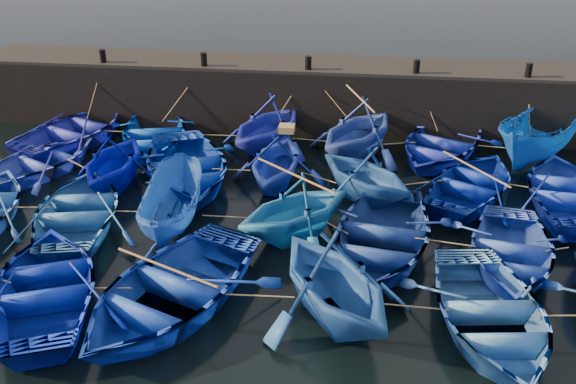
# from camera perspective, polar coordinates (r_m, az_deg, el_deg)

# --- Properties ---
(ground) EXTENTS (120.00, 120.00, 0.00)m
(ground) POSITION_cam_1_polar(r_m,az_deg,el_deg) (16.96, -1.29, -7.04)
(ground) COLOR black
(ground) RESTS_ON ground
(quay_wall) EXTENTS (26.00, 2.50, 2.50)m
(quay_wall) POSITION_cam_1_polar(r_m,az_deg,el_deg) (25.81, 1.95, 8.50)
(quay_wall) COLOR black
(quay_wall) RESTS_ON ground
(quay_top) EXTENTS (26.00, 2.50, 0.12)m
(quay_top) POSITION_cam_1_polar(r_m,az_deg,el_deg) (25.42, 1.99, 11.29)
(quay_top) COLOR black
(quay_top) RESTS_ON quay_wall
(bollard_0) EXTENTS (0.24, 0.24, 0.50)m
(bollard_0) POSITION_cam_1_polar(r_m,az_deg,el_deg) (26.37, -16.14, 11.55)
(bollard_0) COLOR black
(bollard_0) RESTS_ON quay_top
(bollard_1) EXTENTS (0.24, 0.24, 0.50)m
(bollard_1) POSITION_cam_1_polar(r_m,az_deg,el_deg) (25.12, -7.50, 11.62)
(bollard_1) COLOR black
(bollard_1) RESTS_ON quay_top
(bollard_2) EXTENTS (0.24, 0.24, 0.50)m
(bollard_2) POSITION_cam_1_polar(r_m,az_deg,el_deg) (24.47, 1.82, 11.41)
(bollard_2) COLOR black
(bollard_2) RESTS_ON quay_top
(bollard_3) EXTENTS (0.24, 0.24, 0.50)m
(bollard_3) POSITION_cam_1_polar(r_m,az_deg,el_deg) (24.47, 11.36, 10.90)
(bollard_3) COLOR black
(bollard_3) RESTS_ON quay_top
(bollard_4) EXTENTS (0.24, 0.24, 0.50)m
(bollard_4) POSITION_cam_1_polar(r_m,az_deg,el_deg) (25.11, 20.62, 10.11)
(bollard_4) COLOR black
(bollard_4) RESTS_ON quay_top
(boat_0) EXTENTS (5.42, 6.21, 1.08)m
(boat_0) POSITION_cam_1_polar(r_m,az_deg,el_deg) (25.64, -18.43, 5.25)
(boat_0) COLOR #1F2595
(boat_0) RESTS_ON ground
(boat_1) EXTENTS (4.71, 5.76, 1.05)m
(boat_1) POSITION_cam_1_polar(r_m,az_deg,el_deg) (24.57, -11.91, 5.10)
(boat_1) COLOR #063DC4
(boat_1) RESTS_ON ground
(boat_2) EXTENTS (4.91, 5.18, 2.14)m
(boat_2) POSITION_cam_1_polar(r_m,az_deg,el_deg) (23.48, -1.82, 6.09)
(boat_2) COLOR #1D27A4
(boat_2) RESTS_ON ground
(boat_3) EXTENTS (5.28, 5.48, 2.22)m
(boat_3) POSITION_cam_1_polar(r_m,az_deg,el_deg) (23.06, 6.26, 5.62)
(boat_3) COLOR #284397
(boat_3) RESTS_ON ground
(boat_4) EXTENTS (5.60, 6.35, 1.09)m
(boat_4) POSITION_cam_1_polar(r_m,az_deg,el_deg) (23.76, 13.40, 4.22)
(boat_4) COLOR navy
(boat_4) RESTS_ON ground
(boat_5) EXTENTS (4.49, 5.39, 2.00)m
(boat_5) POSITION_cam_1_polar(r_m,az_deg,el_deg) (24.08, 21.46, 4.51)
(boat_5) COLOR #0F51B6
(boat_5) RESTS_ON ground
(boat_6) EXTENTS (4.83, 5.34, 0.91)m
(boat_6) POSITION_cam_1_polar(r_m,az_deg,el_deg) (23.54, -20.96, 2.64)
(boat_6) COLOR #2D41BA
(boat_6) RESTS_ON ground
(boat_7) EXTENTS (3.37, 3.86, 1.95)m
(boat_7) POSITION_cam_1_polar(r_m,az_deg,el_deg) (21.54, -15.21, 2.79)
(boat_7) COLOR #00099F
(boat_7) RESTS_ON ground
(boat_8) EXTENTS (5.90, 6.76, 1.17)m
(boat_8) POSITION_cam_1_polar(r_m,az_deg,el_deg) (21.51, -9.09, 2.26)
(boat_8) COLOR #0B34AC
(boat_8) RESTS_ON ground
(boat_9) EXTENTS (3.55, 4.02, 1.97)m
(boat_9) POSITION_cam_1_polar(r_m,az_deg,el_deg) (20.76, -0.94, 2.89)
(boat_9) COLOR #1730A2
(boat_9) RESTS_ON ground
(boat_10) EXTENTS (4.83, 4.80, 1.93)m
(boat_10) POSITION_cam_1_polar(r_m,az_deg,el_deg) (20.08, 6.91, 1.72)
(boat_10) COLOR #1F5398
(boat_10) RESTS_ON ground
(boat_11) EXTENTS (5.17, 5.72, 0.97)m
(boat_11) POSITION_cam_1_polar(r_m,az_deg,el_deg) (21.16, 16.15, 0.75)
(boat_11) COLOR navy
(boat_11) RESTS_ON ground
(boat_12) EXTENTS (4.04, 5.37, 1.06)m
(boat_12) POSITION_cam_1_polar(r_m,az_deg,el_deg) (21.56, 23.60, 0.08)
(boat_12) COLOR #1938C8
(boat_12) RESTS_ON ground
(boat_14) EXTENTS (4.60, 5.69, 1.04)m
(boat_14) POSITION_cam_1_polar(r_m,az_deg,el_deg) (19.68, -18.07, -1.52)
(boat_14) COLOR #245A98
(boat_14) RESTS_ON ground
(boat_15) EXTENTS (1.88, 4.26, 1.61)m
(boat_15) POSITION_cam_1_polar(r_m,az_deg,el_deg) (18.64, -10.36, -1.22)
(boat_15) COLOR #1B4BA3
(boat_15) RESTS_ON ground
(boat_16) EXTENTS (4.88, 4.84, 1.95)m
(boat_16) POSITION_cam_1_polar(r_m,az_deg,el_deg) (17.90, 0.61, -1.38)
(boat_16) COLOR #1B6AB2
(boat_16) RESTS_ON ground
(boat_17) EXTENTS (4.61, 5.92, 1.12)m
(boat_17) POSITION_cam_1_polar(r_m,az_deg,el_deg) (17.57, 8.29, -3.85)
(boat_17) COLOR navy
(boat_17) RESTS_ON ground
(boat_18) EXTENTS (3.94, 5.04, 0.95)m
(boat_18) POSITION_cam_1_polar(r_m,az_deg,el_deg) (17.86, 19.19, -4.98)
(boat_18) COLOR #2444B6
(boat_18) RESTS_ON ground
(boat_21) EXTENTS (5.30, 6.12, 1.06)m
(boat_21) POSITION_cam_1_polar(r_m,az_deg,el_deg) (16.54, -20.67, -7.82)
(boat_21) COLOR #061D98
(boat_21) RESTS_ON ground
(boat_22) EXTENTS (5.98, 6.86, 1.19)m
(boat_22) POSITION_cam_1_polar(r_m,az_deg,el_deg) (15.54, -10.60, -8.49)
(boat_22) COLOR #10349B
(boat_22) RESTS_ON ground
(boat_23) EXTENTS (5.39, 5.55, 2.23)m
(boat_23) POSITION_cam_1_polar(r_m,az_deg,el_deg) (14.72, 4.11, -7.80)
(boat_23) COLOR #2055A5
(boat_23) RESTS_ON ground
(boat_24) EXTENTS (4.31, 5.54, 1.05)m
(boat_24) POSITION_cam_1_polar(r_m,az_deg,el_deg) (15.35, 17.53, -10.27)
(boat_24) COLOR blue
(boat_24) RESTS_ON ground
(wooden_crate) EXTENTS (0.49, 0.45, 0.22)m
(wooden_crate) POSITION_cam_1_polar(r_m,az_deg,el_deg) (20.29, -0.12, 5.66)
(wooden_crate) COLOR olive
(wooden_crate) RESTS_ON boat_9
(mooring_ropes) EXTENTS (17.01, 11.58, 2.10)m
(mooring_ropes) POSITION_cam_1_polar(r_m,az_deg,el_deg) (20.84, 0.01, 2.69)
(mooring_ropes) COLOR tan
(mooring_ropes) RESTS_ON ground
(loose_oars) EXTENTS (10.22, 11.58, 1.30)m
(loose_oars) POSITION_cam_1_polar(r_m,az_deg,el_deg) (18.73, 4.41, 2.09)
(loose_oars) COLOR #99724C
(loose_oars) RESTS_ON ground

